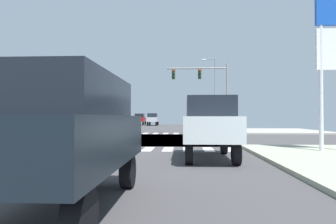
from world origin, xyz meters
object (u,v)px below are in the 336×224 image
Objects in this scene: traffic_signal_mast at (204,82)px; bank_building at (11,109)px; suv_farside_1 at (67,128)px; suv_leading_2 at (209,122)px; street_lamp at (213,88)px; pickup_crossing_1 at (140,119)px; gas_station_sign at (335,44)px; pickup_queued_2 at (153,119)px.

traffic_signal_mast is 25.39m from bank_building.
suv_leading_2 is (3.00, 6.50, 0.00)m from suv_farside_1.
traffic_signal_mast is 0.77× the size of street_lamp.
traffic_signal_mast is 33.97m from pickup_crossing_1.
suv_farside_1 and suv_leading_2 have the same top height.
street_lamp is at bearing -0.24° from bank_building.
street_lamp is at bearing 97.07° from gas_station_sign.
suv_leading_2 is (10.00, -50.02, 0.10)m from pickup_crossing_1.
street_lamp reaches higher than pickup_queued_2.
bank_building is at bearing 51.83° from pickup_queued_2.
pickup_queued_2 is (-12.61, 44.47, -3.49)m from gas_station_sign.
suv_leading_2 is at bearing -162.79° from gas_station_sign.
pickup_queued_2 is at bearing 128.23° from pickup_crossing_1.
gas_station_sign is at bearing -82.93° from street_lamp.
pickup_crossing_1 is (-12.65, 24.41, -3.94)m from street_lamp.
bank_building is 2.50× the size of pickup_queued_2.
suv_farside_1 is at bearing -58.03° from bank_building.
suv_farside_1 is (-5.65, -32.12, -3.84)m from street_lamp.
suv_farside_1 is at bearing 94.34° from pickup_queued_2.
pickup_crossing_1 is (13.11, 24.30, -1.33)m from bank_building.
pickup_crossing_1 is at bearing -51.77° from pickup_queued_2.
traffic_signal_mast is 1.34× the size of pickup_queued_2.
bank_building is (-28.72, 23.98, -2.16)m from gas_station_sign.
gas_station_sign is 1.52× the size of suv_leading_2.
pickup_queued_2 reaches higher than suv_farside_1.
suv_leading_2 is at bearing 65.24° from suv_farside_1.
street_lamp is 1.74× the size of pickup_crossing_1.
traffic_signal_mast reaches higher than pickup_queued_2.
pickup_queued_2 is (-9.65, 20.60, -3.94)m from street_lamp.
bank_building is 2.77× the size of suv_farside_1.
street_lamp is at bearing 84.10° from suv_leading_2.
gas_station_sign is 1.37× the size of pickup_queued_2.
street_lamp reaches higher than pickup_crossing_1.
traffic_signal_mast is at bearing 105.78° from gas_station_sign.
gas_station_sign is 50.86m from pickup_crossing_1.
pickup_crossing_1 is 4.85m from pickup_queued_2.
gas_station_sign is at bearing 43.75° from suv_farside_1.
street_lamp is 1.92× the size of suv_leading_2.
street_lamp reaches higher than traffic_signal_mast.
pickup_queued_2 is at bearing 51.83° from bank_building.
suv_farside_1 is (20.11, -32.22, -1.22)m from bank_building.
gas_station_sign is at bearing 105.83° from pickup_queued_2.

